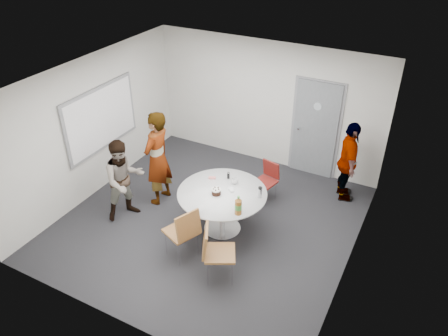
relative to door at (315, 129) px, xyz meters
The scene contains 15 objects.
floor 2.90m from the door, 113.90° to the right, with size 5.00×5.00×0.00m, color black.
ceiling 3.19m from the door, 113.90° to the right, with size 5.00×5.00×0.00m, color silver.
wall_back 1.15m from the door, behind, with size 5.00×5.00×0.00m, color silver.
wall_left 4.38m from the door, 145.41° to the right, with size 5.00×5.00×0.00m, color silver.
wall_right 2.87m from the door, 60.57° to the right, with size 5.00×5.00×0.00m, color silver.
wall_front 5.11m from the door, 102.45° to the right, with size 5.00×5.00×0.00m, color silver.
door is the anchor object (origin of this frame).
whiteboard 4.25m from the door, 147.34° to the right, with size 0.04×1.90×1.25m.
table 2.71m from the door, 106.63° to the right, with size 1.53×1.53×1.13m.
chair_near_left 3.65m from the door, 105.77° to the right, with size 0.64×0.61×0.97m.
chair_near_right 3.69m from the door, 95.88° to the right, with size 0.64×0.62×0.96m.
chair_far 1.49m from the door, 109.67° to the right, with size 0.46×0.48×0.79m.
person_main 3.26m from the door, 134.52° to the right, with size 0.68×0.45×1.86m, color #A5C6EA.
person_left 3.94m from the door, 130.18° to the right, with size 0.75×0.59×1.55m, color white.
person_right 1.06m from the door, 35.08° to the right, with size 0.95×0.39×1.62m, color black.
Camera 1 is at (3.14, -5.43, 5.07)m, focal length 35.00 mm.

